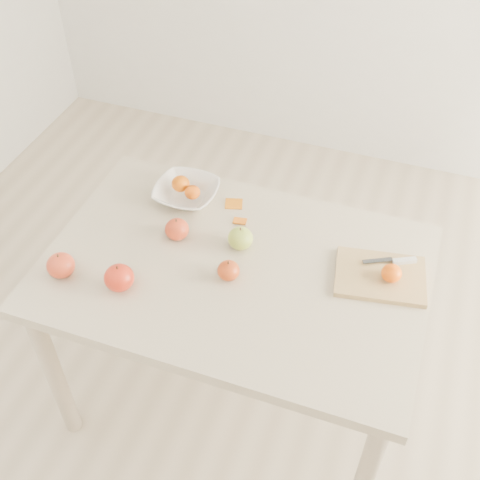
% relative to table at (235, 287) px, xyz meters
% --- Properties ---
extents(ground, '(3.50, 3.50, 0.00)m').
position_rel_table_xyz_m(ground, '(0.00, 0.00, -0.65)').
color(ground, '#C6B293').
rests_on(ground, ground).
extents(table, '(1.20, 0.80, 0.75)m').
position_rel_table_xyz_m(table, '(0.00, 0.00, 0.00)').
color(table, beige).
rests_on(table, ground).
extents(cutting_board, '(0.30, 0.24, 0.02)m').
position_rel_table_xyz_m(cutting_board, '(0.44, 0.10, 0.11)').
color(cutting_board, tan).
rests_on(cutting_board, table).
extents(board_tangerine, '(0.06, 0.06, 0.05)m').
position_rel_table_xyz_m(board_tangerine, '(0.47, 0.09, 0.14)').
color(board_tangerine, '#E76208').
rests_on(board_tangerine, cutting_board).
extents(fruit_bowl, '(0.22, 0.22, 0.05)m').
position_rel_table_xyz_m(fruit_bowl, '(-0.27, 0.25, 0.13)').
color(fruit_bowl, white).
rests_on(fruit_bowl, table).
extents(bowl_tangerine_near, '(0.06, 0.06, 0.06)m').
position_rel_table_xyz_m(bowl_tangerine_near, '(-0.30, 0.26, 0.15)').
color(bowl_tangerine_near, '#CA5307').
rests_on(bowl_tangerine_near, fruit_bowl).
extents(bowl_tangerine_far, '(0.05, 0.05, 0.05)m').
position_rel_table_xyz_m(bowl_tangerine_far, '(-0.24, 0.23, 0.15)').
color(bowl_tangerine_far, '#DB5907').
rests_on(bowl_tangerine_far, fruit_bowl).
extents(orange_peel_a, '(0.07, 0.06, 0.01)m').
position_rel_table_xyz_m(orange_peel_a, '(-0.10, 0.27, 0.10)').
color(orange_peel_a, '#C7660E').
rests_on(orange_peel_a, table).
extents(orange_peel_b, '(0.05, 0.04, 0.01)m').
position_rel_table_xyz_m(orange_peel_b, '(-0.05, 0.20, 0.10)').
color(orange_peel_b, '#D2610E').
rests_on(orange_peel_b, table).
extents(paring_knife, '(0.16, 0.08, 0.01)m').
position_rel_table_xyz_m(paring_knife, '(0.49, 0.17, 0.12)').
color(paring_knife, silver).
rests_on(paring_knife, cutting_board).
extents(apple_green, '(0.08, 0.08, 0.07)m').
position_rel_table_xyz_m(apple_green, '(-0.01, 0.09, 0.14)').
color(apple_green, '#6C9E2A').
rests_on(apple_green, table).
extents(apple_red_c, '(0.09, 0.09, 0.08)m').
position_rel_table_xyz_m(apple_red_c, '(-0.30, -0.20, 0.14)').
color(apple_red_c, '#900407').
rests_on(apple_red_c, table).
extents(apple_red_a, '(0.08, 0.08, 0.07)m').
position_rel_table_xyz_m(apple_red_a, '(-0.22, 0.06, 0.13)').
color(apple_red_a, '#940D08').
rests_on(apple_red_a, table).
extents(apple_red_d, '(0.09, 0.09, 0.08)m').
position_rel_table_xyz_m(apple_red_d, '(-0.49, -0.21, 0.14)').
color(apple_red_d, '#9E0808').
rests_on(apple_red_d, table).
extents(apple_red_e, '(0.07, 0.07, 0.06)m').
position_rel_table_xyz_m(apple_red_e, '(-0.00, -0.05, 0.13)').
color(apple_red_e, maroon).
rests_on(apple_red_e, table).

